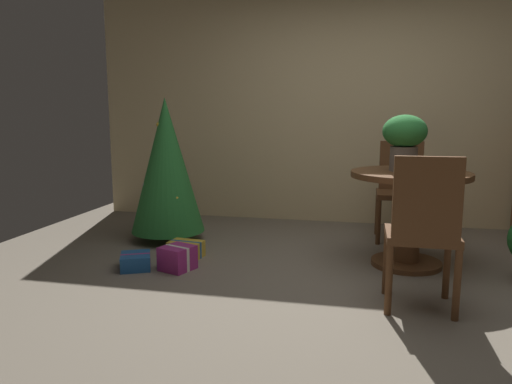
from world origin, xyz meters
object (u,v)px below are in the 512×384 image
at_px(wooden_chair_far, 401,185).
at_px(flower_vase, 405,137).
at_px(gift_box_blue, 136,261).
at_px(gift_box_gold, 186,249).
at_px(holiday_tree, 167,166).
at_px(gift_box_purple, 177,258).
at_px(wooden_chair_near, 423,226).
at_px(round_dining_table, 409,204).

bearing_deg(wooden_chair_far, flower_vase, -93.87).
distance_m(flower_vase, gift_box_blue, 2.36).
height_order(flower_vase, gift_box_gold, flower_vase).
relative_size(holiday_tree, gift_box_purple, 4.60).
xyz_separation_m(wooden_chair_near, holiday_tree, (-2.21, 1.27, 0.19)).
bearing_deg(gift_box_blue, flower_vase, 15.79).
bearing_deg(gift_box_gold, flower_vase, 6.54).
bearing_deg(gift_box_blue, wooden_chair_far, 34.08).
relative_size(flower_vase, wooden_chair_far, 0.47).
relative_size(wooden_chair_near, holiday_tree, 0.71).
relative_size(wooden_chair_far, gift_box_purple, 3.20).
height_order(holiday_tree, gift_box_gold, holiday_tree).
relative_size(round_dining_table, gift_box_blue, 2.79).
bearing_deg(holiday_tree, gift_box_gold, -53.59).
bearing_deg(gift_box_gold, holiday_tree, 126.41).
bearing_deg(gift_box_gold, wooden_chair_near, -22.65).
relative_size(round_dining_table, wooden_chair_near, 0.95).
height_order(round_dining_table, wooden_chair_near, wooden_chair_near).
bearing_deg(wooden_chair_near, round_dining_table, 90.00).
bearing_deg(round_dining_table, gift_box_purple, -164.18).
relative_size(flower_vase, gift_box_blue, 1.33).
distance_m(holiday_tree, gift_box_blue, 1.12).
height_order(wooden_chair_far, holiday_tree, holiday_tree).
height_order(round_dining_table, gift_box_purple, round_dining_table).
height_order(wooden_chair_far, gift_box_blue, wooden_chair_far).
relative_size(round_dining_table, gift_box_gold, 3.08).
xyz_separation_m(wooden_chair_far, holiday_tree, (-2.21, -0.55, 0.20)).
height_order(wooden_chair_far, gift_box_gold, wooden_chair_far).
distance_m(wooden_chair_far, holiday_tree, 2.29).
xyz_separation_m(round_dining_table, gift_box_gold, (-1.84, -0.17, -0.44)).
distance_m(flower_vase, holiday_tree, 2.20).
bearing_deg(gift_box_gold, gift_box_blue, -126.83).
distance_m(wooden_chair_near, gift_box_blue, 2.22).
bearing_deg(flower_vase, holiday_tree, 172.09).
bearing_deg(wooden_chair_far, gift_box_blue, -145.92).
bearing_deg(gift_box_purple, gift_box_blue, -172.04).
bearing_deg(wooden_chair_far, gift_box_gold, -150.12).
xyz_separation_m(gift_box_gold, gift_box_purple, (0.05, -0.33, 0.02)).
height_order(wooden_chair_near, gift_box_gold, wooden_chair_near).
height_order(round_dining_table, gift_box_blue, round_dining_table).
bearing_deg(gift_box_blue, round_dining_table, 14.60).
bearing_deg(gift_box_purple, wooden_chair_far, 37.89).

